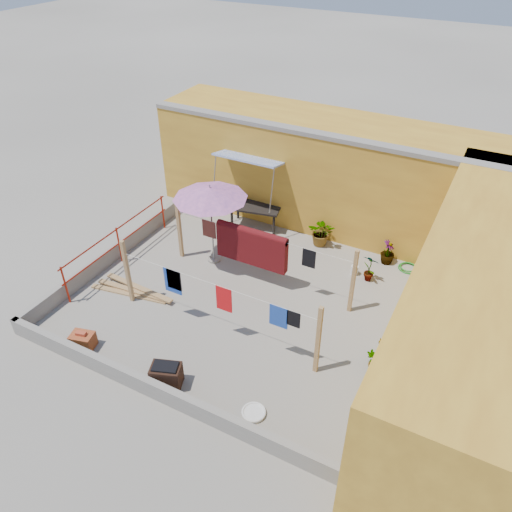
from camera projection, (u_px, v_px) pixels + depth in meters
name	position (u px, v px, depth m)	size (l,w,h in m)	color
ground	(245.00, 298.00, 12.74)	(80.00, 80.00, 0.00)	#9E998E
wall_back	(334.00, 173.00, 15.00)	(11.00, 3.27, 3.21)	gold
wall_right	(475.00, 316.00, 9.83)	(2.40, 9.00, 3.20)	gold
parapet_front	(159.00, 392.00, 10.03)	(8.30, 0.16, 0.44)	gray
parapet_left	(119.00, 249.00, 14.16)	(0.16, 7.30, 0.44)	gray
red_railing	(118.00, 240.00, 13.64)	(0.05, 4.20, 1.10)	#A22110
clothesline_rig	(249.00, 252.00, 12.64)	(5.09, 2.35, 1.80)	tan
patio_umbrella	(210.00, 193.00, 12.86)	(2.47, 2.47, 2.37)	gray
outdoor_table	(255.00, 208.00, 15.20)	(1.64, 1.06, 0.71)	black
brick_stack	(83.00, 340.00, 11.24)	(0.59, 0.49, 0.45)	#AC5727
lumber_pile	(134.00, 291.00, 12.88)	(2.30, 0.63, 0.14)	tan
brazier	(166.00, 375.00, 10.31)	(0.72, 0.60, 0.56)	black
white_basin	(254.00, 412.00, 9.83)	(0.49, 0.49, 0.09)	silver
water_jug_a	(389.00, 341.00, 11.28)	(0.23, 0.23, 0.36)	silver
water_jug_b	(354.00, 270.00, 13.48)	(0.20, 0.20, 0.31)	silver
green_hose	(408.00, 268.00, 13.74)	(0.54, 0.54, 0.08)	#1A761C
plant_back_a	(322.00, 232.00, 14.50)	(0.77, 0.67, 0.86)	#205217
plant_back_b	(388.00, 252.00, 13.80)	(0.39, 0.39, 0.70)	#205217
plant_right_a	(370.00, 268.00, 13.11)	(0.43, 0.29, 0.82)	#205217
plant_right_b	(383.00, 352.00, 10.76)	(0.37, 0.29, 0.66)	#205217
plant_right_c	(378.00, 365.00, 10.49)	(0.57, 0.49, 0.63)	#205217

